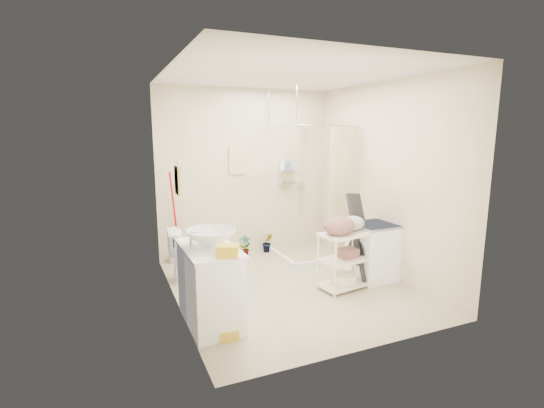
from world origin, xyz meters
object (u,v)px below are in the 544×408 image
at_px(vanity, 210,285).
at_px(washing_machine, 373,251).
at_px(toilet, 195,254).
at_px(laundry_rack, 345,255).

bearing_deg(vanity, washing_machine, 7.87).
height_order(vanity, toilet, vanity).
xyz_separation_m(vanity, toilet, (0.12, 1.25, -0.05)).
xyz_separation_m(washing_machine, laundry_rack, (-0.53, -0.14, 0.06)).
distance_m(vanity, toilet, 1.25).
height_order(vanity, washing_machine, vanity).
bearing_deg(toilet, laundry_rack, -116.38).
relative_size(washing_machine, laundry_rack, 0.87).
xyz_separation_m(toilet, washing_machine, (2.18, -0.88, 0.02)).
distance_m(vanity, washing_machine, 2.33).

